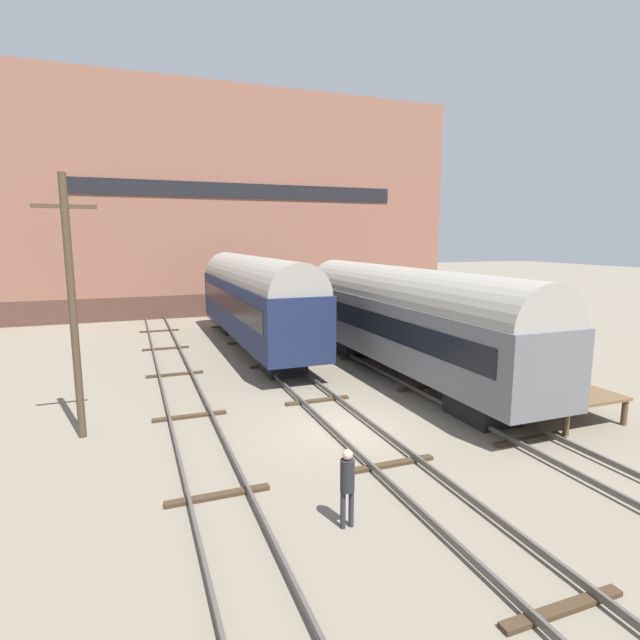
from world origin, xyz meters
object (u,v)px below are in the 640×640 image
at_px(train_car_navy, 254,297).
at_px(person_worker, 347,480).
at_px(train_car_grey, 405,316).
at_px(bench, 514,358).
at_px(utility_pole, 72,305).

distance_m(train_car_navy, person_worker, 19.01).
bearing_deg(train_car_grey, person_worker, -126.03).
bearing_deg(person_worker, train_car_navy, 82.59).
xyz_separation_m(train_car_navy, person_worker, (-2.44, -18.75, -1.95)).
relative_size(train_car_navy, bench, 12.45).
bearing_deg(train_car_navy, train_car_grey, -60.42).
xyz_separation_m(train_car_grey, utility_pole, (-13.27, -2.33, 1.43)).
bearing_deg(utility_pole, train_car_navy, 52.70).
bearing_deg(bench, utility_pole, 175.52).
bearing_deg(bench, train_car_navy, 123.05).
bearing_deg(train_car_navy, bench, -56.95).
distance_m(train_car_grey, utility_pole, 13.55).
distance_m(train_car_navy, utility_pole, 13.86).
relative_size(bench, person_worker, 0.76).
distance_m(bench, person_worker, 12.28).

